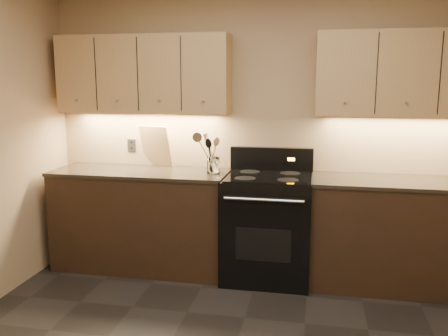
# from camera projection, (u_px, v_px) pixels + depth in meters

# --- Properties ---
(wall_back) EXTENTS (4.00, 0.04, 2.60)m
(wall_back) POSITION_uv_depth(u_px,v_px,m) (264.00, 129.00, 4.37)
(wall_back) COLOR tan
(wall_back) RESTS_ON ground
(counter_left) EXTENTS (1.62, 0.62, 0.93)m
(counter_left) POSITION_uv_depth(u_px,v_px,m) (142.00, 219.00, 4.45)
(counter_left) COLOR black
(counter_left) RESTS_ON ground
(counter_right) EXTENTS (1.46, 0.62, 0.93)m
(counter_right) POSITION_uv_depth(u_px,v_px,m) (397.00, 234.00, 4.01)
(counter_right) COLOR black
(counter_right) RESTS_ON ground
(stove) EXTENTS (0.76, 0.68, 1.14)m
(stove) POSITION_uv_depth(u_px,v_px,m) (267.00, 225.00, 4.20)
(stove) COLOR black
(stove) RESTS_ON ground
(upper_cab_left) EXTENTS (1.60, 0.30, 0.70)m
(upper_cab_left) POSITION_uv_depth(u_px,v_px,m) (144.00, 74.00, 4.35)
(upper_cab_left) COLOR tan
(upper_cab_left) RESTS_ON wall_back
(upper_cab_right) EXTENTS (1.44, 0.30, 0.70)m
(upper_cab_right) POSITION_uv_depth(u_px,v_px,m) (405.00, 74.00, 3.91)
(upper_cab_right) COLOR tan
(upper_cab_right) RESTS_ON wall_back
(outlet_plate) EXTENTS (0.08, 0.01, 0.12)m
(outlet_plate) POSITION_uv_depth(u_px,v_px,m) (132.00, 145.00, 4.65)
(outlet_plate) COLOR #B2B5BA
(outlet_plate) RESTS_ON wall_back
(utensil_crock) EXTENTS (0.12, 0.12, 0.14)m
(utensil_crock) POSITION_uv_depth(u_px,v_px,m) (213.00, 165.00, 4.24)
(utensil_crock) COLOR white
(utensil_crock) RESTS_ON counter_left
(cutting_board) EXTENTS (0.34, 0.21, 0.40)m
(cutting_board) POSITION_uv_depth(u_px,v_px,m) (156.00, 146.00, 4.54)
(cutting_board) COLOR tan
(cutting_board) RESTS_ON counter_left
(wooden_spoon) EXTENTS (0.14, 0.09, 0.31)m
(wooden_spoon) POSITION_uv_depth(u_px,v_px,m) (209.00, 154.00, 4.22)
(wooden_spoon) COLOR tan
(wooden_spoon) RESTS_ON utensil_crock
(black_spoon) EXTENTS (0.09, 0.12, 0.30)m
(black_spoon) POSITION_uv_depth(u_px,v_px,m) (212.00, 154.00, 4.25)
(black_spoon) COLOR black
(black_spoon) RESTS_ON utensil_crock
(steel_spatula) EXTENTS (0.23, 0.16, 0.37)m
(steel_spatula) POSITION_uv_depth(u_px,v_px,m) (217.00, 151.00, 4.22)
(steel_spatula) COLOR silver
(steel_spatula) RESTS_ON utensil_crock
(steel_skimmer) EXTENTS (0.25, 0.10, 0.37)m
(steel_skimmer) POSITION_uv_depth(u_px,v_px,m) (215.00, 151.00, 4.19)
(steel_skimmer) COLOR silver
(steel_skimmer) RESTS_ON utensil_crock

